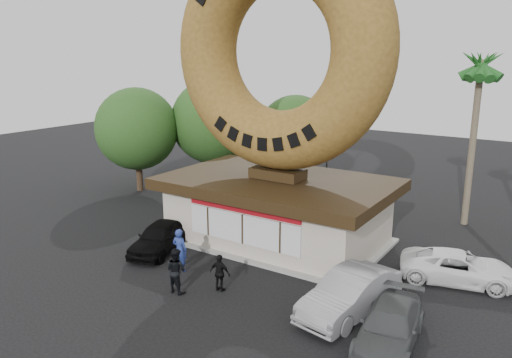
{
  "coord_description": "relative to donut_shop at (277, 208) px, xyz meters",
  "views": [
    {
      "loc": [
        12.32,
        -14.71,
        9.38
      ],
      "look_at": [
        0.02,
        4.0,
        3.69
      ],
      "focal_mm": 35.0,
      "sensor_mm": 36.0,
      "label": 1
    }
  ],
  "objects": [
    {
      "name": "car_black",
      "position": [
        -4.04,
        -4.32,
        -1.05
      ],
      "size": [
        2.84,
        4.52,
        1.44
      ],
      "primitive_type": "imported",
      "rotation": [
        0.0,
        0.0,
        0.29
      ],
      "color": "black",
      "rests_on": "ground"
    },
    {
      "name": "ground",
      "position": [
        0.0,
        -5.98,
        -1.77
      ],
      "size": [
        90.0,
        90.0,
        0.0
      ],
      "primitive_type": "plane",
      "color": "black",
      "rests_on": "ground"
    },
    {
      "name": "car_grey",
      "position": [
        7.94,
        -6.0,
        -1.12
      ],
      "size": [
        2.34,
        4.62,
        1.29
      ],
      "primitive_type": "imported",
      "rotation": [
        0.0,
        0.0,
        0.12
      ],
      "color": "#4E5153",
      "rests_on": "ground"
    },
    {
      "name": "donut_shop",
      "position": [
        0.0,
        0.0,
        0.0
      ],
      "size": [
        11.2,
        7.2,
        3.8
      ],
      "color": "beige",
      "rests_on": "ground"
    },
    {
      "name": "car_silver",
      "position": [
        6.04,
        -4.85,
        -0.97
      ],
      "size": [
        2.51,
        5.06,
        1.6
      ],
      "primitive_type": "imported",
      "rotation": [
        0.0,
        0.0,
        -0.18
      ],
      "color": "#949498",
      "rests_on": "ground"
    },
    {
      "name": "person_right",
      "position": [
        0.96,
        -6.05,
        -0.99
      ],
      "size": [
        0.95,
        0.46,
        1.56
      ],
      "primitive_type": "imported",
      "rotation": [
        0.0,
        0.0,
        3.23
      ],
      "color": "black",
      "rests_on": "ground"
    },
    {
      "name": "person_center",
      "position": [
        -0.48,
        -7.07,
        -0.84
      ],
      "size": [
        0.92,
        0.72,
        1.85
      ],
      "primitive_type": "imported",
      "rotation": [
        0.0,
        0.0,
        3.12
      ],
      "color": "black",
      "rests_on": "ground"
    },
    {
      "name": "car_white",
      "position": [
        8.83,
        0.08,
        -1.11
      ],
      "size": [
        5.13,
        3.24,
        1.32
      ],
      "primitive_type": "imported",
      "rotation": [
        0.0,
        0.0,
        1.81
      ],
      "color": "white",
      "rests_on": "ground"
    },
    {
      "name": "palm_near",
      "position": [
        7.5,
        8.02,
        6.65
      ],
      "size": [
        2.6,
        2.6,
        9.75
      ],
      "color": "#726651",
      "rests_on": "ground"
    },
    {
      "name": "tree_west",
      "position": [
        -9.5,
        7.02,
        2.87
      ],
      "size": [
        6.0,
        6.0,
        7.65
      ],
      "color": "#473321",
      "rests_on": "ground"
    },
    {
      "name": "giant_donut",
      "position": [
        0.0,
        0.02,
        7.68
      ],
      "size": [
        11.3,
        2.88,
        11.3
      ],
      "primitive_type": "torus",
      "rotation": [
        1.57,
        0.0,
        0.0
      ],
      "color": "olive",
      "rests_on": "donut_shop"
    },
    {
      "name": "person_left",
      "position": [
        -1.69,
        -5.47,
        -0.79
      ],
      "size": [
        0.77,
        0.56,
        1.94
      ],
      "primitive_type": "imported",
      "rotation": [
        0.0,
        0.0,
        3.28
      ],
      "color": "navy",
      "rests_on": "ground"
    },
    {
      "name": "tree_mid",
      "position": [
        -4.0,
        9.02,
        2.25
      ],
      "size": [
        5.2,
        5.2,
        6.63
      ],
      "color": "#473321",
      "rests_on": "ground"
    },
    {
      "name": "street_lamp",
      "position": [
        -1.86,
        10.02,
        2.72
      ],
      "size": [
        2.11,
        0.2,
        8.0
      ],
      "color": "#59595E",
      "rests_on": "ground"
    },
    {
      "name": "tree_far",
      "position": [
        -13.0,
        3.02,
        2.56
      ],
      "size": [
        5.6,
        5.6,
        7.14
      ],
      "color": "#473321",
      "rests_on": "ground"
    }
  ]
}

